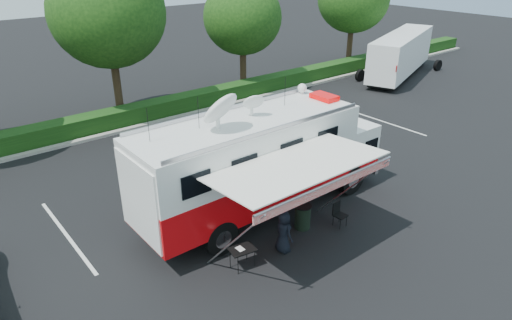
{
  "coord_description": "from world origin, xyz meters",
  "views": [
    {
      "loc": [
        -9.72,
        -11.49,
        9.17
      ],
      "look_at": [
        0.0,
        0.5,
        1.9
      ],
      "focal_mm": 32.0,
      "sensor_mm": 36.0,
      "label": 1
    }
  ],
  "objects_px": {
    "semi_trailer": "(401,54)",
    "trash_bin": "(303,217)",
    "command_truck": "(263,161)",
    "folding_table": "(242,250)"
  },
  "relations": [
    {
      "from": "semi_trailer",
      "to": "trash_bin",
      "type": "bearing_deg",
      "value": -153.1
    },
    {
      "from": "folding_table",
      "to": "trash_bin",
      "type": "xyz_separation_m",
      "value": [
        3.01,
        0.4,
        -0.18
      ]
    },
    {
      "from": "command_truck",
      "to": "semi_trailer",
      "type": "xyz_separation_m",
      "value": [
        20.82,
        8.57,
        -0.39
      ]
    },
    {
      "from": "command_truck",
      "to": "trash_bin",
      "type": "height_order",
      "value": "command_truck"
    },
    {
      "from": "folding_table",
      "to": "semi_trailer",
      "type": "xyz_separation_m",
      "value": [
        23.49,
        10.8,
        1.06
      ]
    },
    {
      "from": "command_truck",
      "to": "semi_trailer",
      "type": "distance_m",
      "value": 22.52
    },
    {
      "from": "trash_bin",
      "to": "semi_trailer",
      "type": "height_order",
      "value": "semi_trailer"
    },
    {
      "from": "command_truck",
      "to": "folding_table",
      "type": "xyz_separation_m",
      "value": [
        -2.67,
        -2.23,
        -1.45
      ]
    },
    {
      "from": "folding_table",
      "to": "trash_bin",
      "type": "distance_m",
      "value": 3.04
    },
    {
      "from": "folding_table",
      "to": "semi_trailer",
      "type": "height_order",
      "value": "semi_trailer"
    }
  ]
}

